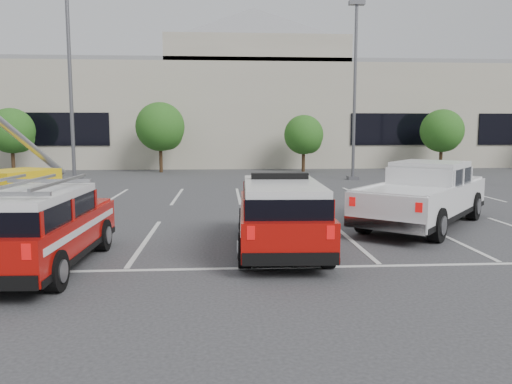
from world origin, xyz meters
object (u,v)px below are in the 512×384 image
tree_mid_right (305,136)px  white_pickup (424,201)px  convention_building (233,110)px  light_pole_left (70,83)px  tree_mid_left (162,128)px  tree_right (443,132)px  ladder_suv (37,234)px  fire_chief_suv (281,220)px  light_pole_mid (355,91)px  utility_rig (13,195)px  tree_left (13,132)px

tree_mid_right → white_pickup: size_ratio=0.64×
convention_building → light_pole_left: (-8.18, -19.86, 0.47)m
convention_building → tree_mid_left: size_ratio=12.38×
tree_right → ladder_suv: (-19.59, -24.72, -2.01)m
tree_mid_right → light_pole_left: bearing=-142.5°
fire_chief_suv → white_pickup: 5.49m
light_pole_mid → utility_rig: 19.41m
tree_right → white_pickup: 22.74m
tree_left → convention_building: bearing=33.1°
light_pole_left → white_pickup: bearing=-37.9°
light_pole_left → fire_chief_suv: light_pole_left is taller
convention_building → utility_rig: convention_building is taller
white_pickup → convention_building: bearing=139.3°
tree_right → light_pole_left: bearing=-156.5°
tree_mid_right → tree_right: 10.00m
tree_left → tree_mid_left: 10.00m
tree_right → utility_rig: 29.05m
light_pole_left → fire_chief_suv: size_ratio=1.93×
tree_mid_right → fire_chief_suv: tree_mid_right is taller
tree_left → tree_right: (30.00, 0.00, 0.00)m
tree_right → fire_chief_suv: (-14.38, -23.32, -2.02)m
tree_left → fire_chief_suv: size_ratio=0.83×
light_pole_left → ladder_suv: bearing=-76.6°
convention_building → fire_chief_suv: 33.38m
tree_right → white_pickup: bearing=-115.3°
tree_right → ladder_suv: bearing=-128.4°
light_pole_mid → white_pickup: (-1.59, -14.44, -4.42)m
tree_mid_left → fire_chief_suv: 24.10m
fire_chief_suv → ladder_suv: size_ratio=1.08×
tree_left → tree_mid_right: 20.00m
tree_left → utility_rig: tree_left is taller
tree_right → fire_chief_suv: tree_right is taller
tree_left → light_pole_mid: (21.91, -6.05, 2.41)m
convention_building → tree_mid_right: convention_building is taller
fire_chief_suv → utility_rig: utility_rig is taller
light_pole_left → light_pole_mid: (15.00, 4.00, 0.00)m
tree_left → ladder_suv: 26.90m
light_pole_left → ladder_suv: size_ratio=2.09×
light_pole_mid → utility_rig: size_ratio=2.16×
fire_chief_suv → white_pickup: bearing=33.4°
tree_mid_right → tree_right: size_ratio=0.90×
utility_rig → fire_chief_suv: bearing=-8.3°
fire_chief_suv → convention_building: bearing=93.1°
convention_building → tree_left: convention_building is taller
tree_mid_right → white_pickup: tree_mid_right is taller
tree_left → white_pickup: 28.92m
light_pole_left → light_pole_mid: size_ratio=1.00×
tree_left → ladder_suv: bearing=-67.2°
convention_building → tree_mid_left: convention_building is taller
tree_mid_right → tree_right: bearing=0.0°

